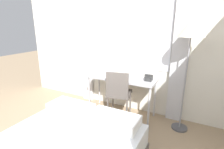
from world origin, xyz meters
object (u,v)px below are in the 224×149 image
object	(u,v)px
desk	(121,80)
book	(117,75)
desk_chair	(119,92)
standing_lamp	(191,34)
telephone	(149,78)

from	to	relation	value
desk	book	size ratio (longest dim) A/B	4.48
desk	book	xyz separation A→B (m)	(-0.11, 0.03, 0.08)
desk_chair	book	bearing A→B (deg)	112.75
book	desk	bearing A→B (deg)	-14.71
desk	book	distance (m)	0.14
desk_chair	book	size ratio (longest dim) A/B	3.17
standing_lamp	desk	bearing A→B (deg)	178.84
standing_lamp	telephone	world-z (taller)	standing_lamp
telephone	book	size ratio (longest dim) A/B	0.49
telephone	book	distance (m)	0.61
desk_chair	book	world-z (taller)	desk_chair
telephone	book	world-z (taller)	telephone
desk	standing_lamp	bearing A→B (deg)	-1.16
telephone	desk_chair	bearing A→B (deg)	-153.99
desk	standing_lamp	xyz separation A→B (m)	(1.08, -0.02, 0.86)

